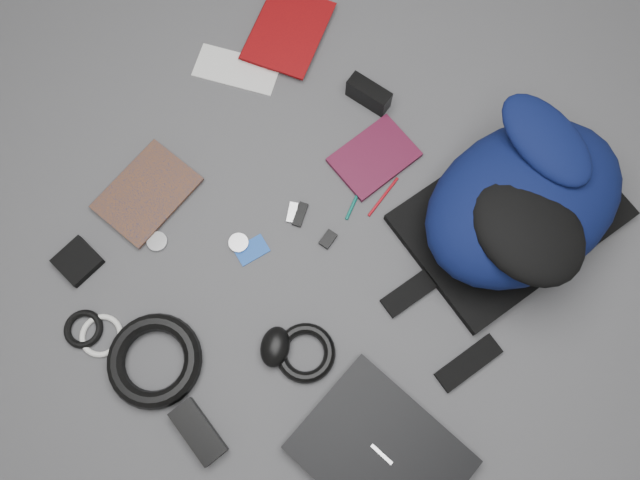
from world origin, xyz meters
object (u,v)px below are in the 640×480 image
Objects in this scene: laptop at (381,454)px; textbook_red at (256,21)px; mouse at (275,347)px; backpack at (524,202)px; compact_camera at (369,94)px; dvd_case at (374,157)px; pouch at (78,261)px; comic_book at (122,173)px; power_brick at (198,432)px.

laptop is 1.40× the size of textbook_red.
mouse reaches higher than textbook_red.
textbook_red is at bearing 104.91° from mouse.
backpack is 4.82× the size of compact_camera.
dvd_case is at bearing -50.46° from compact_camera.
backpack is 1.02m from pouch.
backpack is 0.63m from laptop.
laptop is (0.04, -0.62, -0.10)m from backpack.
laptop is 0.89m from comic_book.
dvd_case is at bearing 109.89° from power_brick.
mouse reaches higher than power_brick.
backpack is at bearing -8.07° from compact_camera.
textbook_red is at bearing 92.79° from comic_book.
comic_book is at bearing -131.78° from backpack.
comic_book is 1.17× the size of dvd_case.
textbook_red is 1.03m from power_brick.
laptop reaches higher than dvd_case.
mouse is 0.24m from power_brick.
mouse is at bearing -95.74° from backpack.
laptop and power_brick have the same top height.
dvd_case is (-0.35, -0.05, -0.10)m from backpack.
power_brick reaches higher than pouch.
pouch reaches higher than comic_book.
compact_camera reaches higher than laptop.
compact_camera is 0.89m from power_brick.
laptop is at bearing -53.40° from textbook_red.
textbook_red is 0.36m from compact_camera.
mouse is at bearing -74.28° from compact_camera.
power_brick is at bearing -16.92° from pouch.
power_brick is at bearing -144.83° from laptop.
mouse is (-0.32, 0.06, 0.01)m from laptop.
power_brick is (0.14, -0.88, -0.01)m from compact_camera.
laptop is 0.32m from mouse.
compact_camera is 0.66m from mouse.
compact_camera is 1.22× the size of mouse.
comic_book is 1.64× the size of power_brick.
mouse is at bearing 11.37° from pouch.
power_brick is (0.52, -0.37, 0.01)m from comic_book.
textbook_red is at bearing -165.85° from backpack.
comic_book is 0.64m from power_brick.
backpack is 1.60× the size of laptop.
textbook_red is (-0.85, 0.71, -0.00)m from laptop.
dvd_case is at bearing 73.66° from mouse.
textbook_red is 1.06× the size of comic_book.
textbook_red is 0.53m from comic_book.
textbook_red is 1.24× the size of dvd_case.
power_brick reaches higher than textbook_red.
backpack is at bearing 39.59° from mouse.
power_brick reaches higher than comic_book.
backpack is 5.87× the size of mouse.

